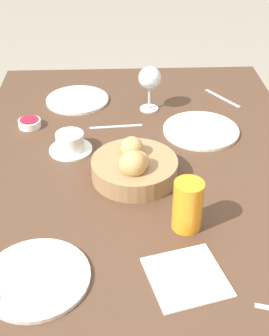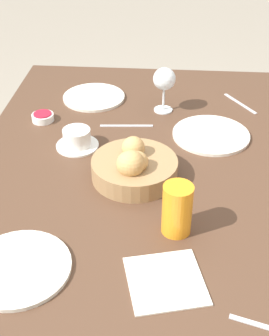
# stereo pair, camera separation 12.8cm
# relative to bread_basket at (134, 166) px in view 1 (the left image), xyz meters

# --- Properties ---
(ground_plane) EXTENTS (10.00, 10.00, 0.00)m
(ground_plane) POSITION_rel_bread_basket_xyz_m (-0.05, 0.02, -0.80)
(ground_plane) COLOR gray
(dining_table) EXTENTS (1.43, 1.01, 0.76)m
(dining_table) POSITION_rel_bread_basket_xyz_m (-0.05, 0.02, -0.13)
(dining_table) COLOR #4C3323
(dining_table) RESTS_ON ground_plane
(bread_basket) EXTENTS (0.24, 0.24, 0.11)m
(bread_basket) POSITION_rel_bread_basket_xyz_m (0.00, 0.00, 0.00)
(bread_basket) COLOR #99754C
(bread_basket) RESTS_ON dining_table
(plate_near_left) EXTENTS (0.22, 0.22, 0.01)m
(plate_near_left) POSITION_rel_bread_basket_xyz_m (-0.48, -0.18, -0.04)
(plate_near_left) COLOR silver
(plate_near_left) RESTS_ON dining_table
(plate_near_right) EXTENTS (0.23, 0.23, 0.01)m
(plate_near_right) POSITION_rel_bread_basket_xyz_m (0.36, -0.22, -0.04)
(plate_near_right) COLOR silver
(plate_near_right) RESTS_ON dining_table
(plate_far_center) EXTENTS (0.24, 0.24, 0.01)m
(plate_far_center) POSITION_rel_bread_basket_xyz_m (-0.24, 0.22, -0.04)
(plate_far_center) COLOR silver
(plate_far_center) RESTS_ON dining_table
(juice_glass) EXTENTS (0.07, 0.07, 0.13)m
(juice_glass) POSITION_rel_bread_basket_xyz_m (0.20, 0.12, 0.02)
(juice_glass) COLOR orange
(juice_glass) RESTS_ON dining_table
(wine_glass) EXTENTS (0.08, 0.08, 0.16)m
(wine_glass) POSITION_rel_bread_basket_xyz_m (-0.41, 0.07, 0.07)
(wine_glass) COLOR silver
(wine_glass) RESTS_ON dining_table
(coffee_cup) EXTENTS (0.13, 0.13, 0.06)m
(coffee_cup) POSITION_rel_bread_basket_xyz_m (-0.15, -0.19, -0.01)
(coffee_cup) COLOR white
(coffee_cup) RESTS_ON dining_table
(jam_bowl_berry) EXTENTS (0.07, 0.07, 0.03)m
(jam_bowl_berry) POSITION_rel_bread_basket_xyz_m (-0.30, -0.33, -0.03)
(jam_bowl_berry) COLOR white
(jam_bowl_berry) RESTS_ON dining_table
(fork_silver) EXTENTS (0.02, 0.17, 0.00)m
(fork_silver) POSITION_rel_bread_basket_xyz_m (-0.29, -0.05, -0.04)
(fork_silver) COLOR #B7B7BC
(fork_silver) RESTS_ON dining_table
(knife_silver) EXTENTS (0.15, 0.10, 0.00)m
(knife_silver) POSITION_rel_bread_basket_xyz_m (-0.48, 0.34, -0.04)
(knife_silver) COLOR #B7B7BC
(knife_silver) RESTS_ON dining_table
(napkin) EXTENTS (0.19, 0.19, 0.00)m
(napkin) POSITION_rel_bread_basket_xyz_m (0.36, 0.10, -0.04)
(napkin) COLOR silver
(napkin) RESTS_ON dining_table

